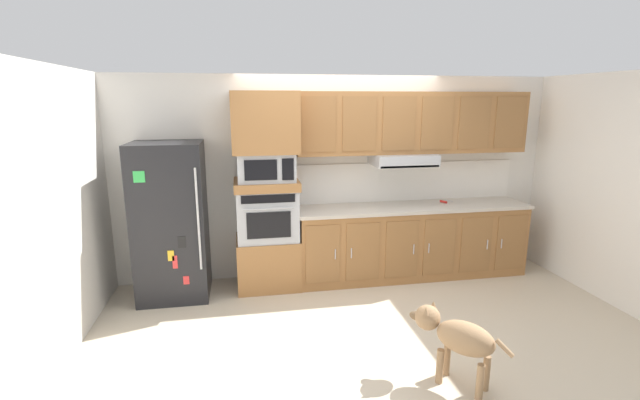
# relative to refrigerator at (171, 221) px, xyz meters

# --- Properties ---
(ground_plane) EXTENTS (9.60, 9.60, 0.00)m
(ground_plane) POSITION_rel_refrigerator_xyz_m (2.01, -0.68, -0.88)
(ground_plane) COLOR beige
(back_kitchen_wall) EXTENTS (6.20, 0.12, 2.50)m
(back_kitchen_wall) POSITION_rel_refrigerator_xyz_m (2.01, 0.43, 0.37)
(back_kitchen_wall) COLOR silver
(back_kitchen_wall) RESTS_ON ground
(side_panel_left) EXTENTS (0.12, 7.10, 2.50)m
(side_panel_left) POSITION_rel_refrigerator_xyz_m (-0.79, -0.68, 0.37)
(side_panel_left) COLOR silver
(side_panel_left) RESTS_ON ground
(side_panel_right) EXTENTS (0.12, 7.10, 2.50)m
(side_panel_right) POSITION_rel_refrigerator_xyz_m (4.81, -0.68, 0.37)
(side_panel_right) COLOR white
(side_panel_right) RESTS_ON ground
(refrigerator) EXTENTS (0.76, 0.73, 1.76)m
(refrigerator) POSITION_rel_refrigerator_xyz_m (0.00, 0.00, 0.00)
(refrigerator) COLOR black
(refrigerator) RESTS_ON ground
(oven_base_cabinet) EXTENTS (0.74, 0.62, 0.60)m
(oven_base_cabinet) POSITION_rel_refrigerator_xyz_m (1.07, 0.07, -0.58)
(oven_base_cabinet) COLOR #996638
(oven_base_cabinet) RESTS_ON ground
(built_in_oven) EXTENTS (0.70, 0.62, 0.60)m
(built_in_oven) POSITION_rel_refrigerator_xyz_m (1.07, 0.07, 0.02)
(built_in_oven) COLOR #A8AAAF
(built_in_oven) RESTS_ON oven_base_cabinet
(appliance_mid_shelf) EXTENTS (0.74, 0.62, 0.10)m
(appliance_mid_shelf) POSITION_rel_refrigerator_xyz_m (1.07, 0.07, 0.37)
(appliance_mid_shelf) COLOR #996638
(appliance_mid_shelf) RESTS_ON built_in_oven
(microwave) EXTENTS (0.64, 0.54, 0.32)m
(microwave) POSITION_rel_refrigerator_xyz_m (1.07, 0.07, 0.58)
(microwave) COLOR #A8AAAF
(microwave) RESTS_ON appliance_mid_shelf
(appliance_upper_cabinet) EXTENTS (0.74, 0.62, 0.68)m
(appliance_upper_cabinet) POSITION_rel_refrigerator_xyz_m (1.07, 0.07, 1.08)
(appliance_upper_cabinet) COLOR #996638
(appliance_upper_cabinet) RESTS_ON microwave
(lower_cabinet_run) EXTENTS (2.89, 0.63, 0.88)m
(lower_cabinet_run) POSITION_rel_refrigerator_xyz_m (2.89, 0.07, -0.44)
(lower_cabinet_run) COLOR #996638
(lower_cabinet_run) RESTS_ON ground
(countertop_slab) EXTENTS (2.93, 0.64, 0.04)m
(countertop_slab) POSITION_rel_refrigerator_xyz_m (2.89, 0.07, 0.02)
(countertop_slab) COLOR #BCB2A3
(countertop_slab) RESTS_ON lower_cabinet_run
(backsplash_panel) EXTENTS (2.93, 0.02, 0.50)m
(backsplash_panel) POSITION_rel_refrigerator_xyz_m (2.89, 0.36, 0.29)
(backsplash_panel) COLOR silver
(backsplash_panel) RESTS_ON countertop_slab
(upper_cabinet_with_hood) EXTENTS (2.89, 0.48, 0.88)m
(upper_cabinet_with_hood) POSITION_rel_refrigerator_xyz_m (2.88, 0.19, 1.02)
(upper_cabinet_with_hood) COLOR #996638
(upper_cabinet_with_hood) RESTS_ON backsplash_panel
(screwdriver) EXTENTS (0.16, 0.15, 0.03)m
(screwdriver) POSITION_rel_refrigerator_xyz_m (3.33, 0.13, 0.05)
(screwdriver) COLOR red
(screwdriver) RESTS_ON countertop_slab
(dog) EXTENTS (0.59, 0.67, 0.61)m
(dog) POSITION_rel_refrigerator_xyz_m (2.39, -2.11, -0.47)
(dog) COLOR #997551
(dog) RESTS_ON ground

